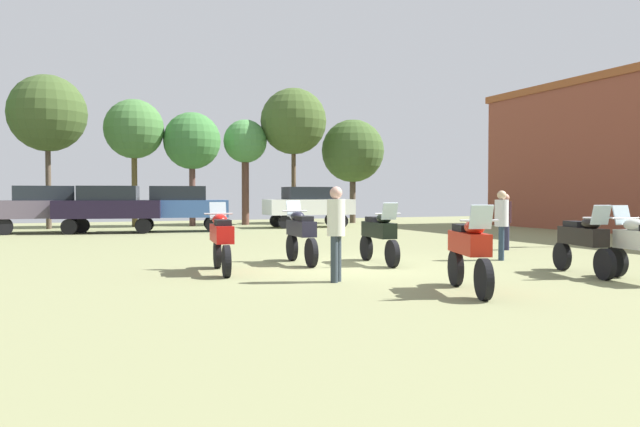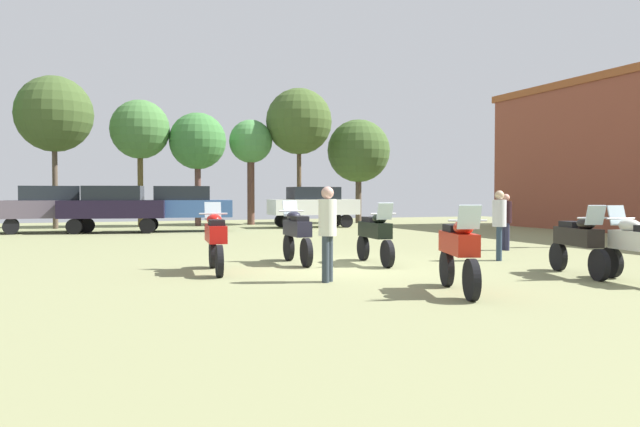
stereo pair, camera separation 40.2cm
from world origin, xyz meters
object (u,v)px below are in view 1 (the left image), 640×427
Objects in this scene: car_4 at (309,204)px; tree_2 at (192,141)px; motorcycle_1 at (583,240)px; person_2 at (336,226)px; tree_5 at (353,151)px; tree_9 at (245,143)px; car_3 at (178,205)px; motorcycle_3 at (301,233)px; person_3 at (505,217)px; tree_7 at (134,130)px; motorcycle_4 at (221,238)px; tree_3 at (294,122)px; motorcycle_5 at (379,234)px; car_2 at (43,205)px; person_1 at (502,219)px; car_1 at (109,206)px; motorcycle_8 at (469,249)px; tree_4 at (47,114)px.

car_4 is 6.92m from tree_2.
person_2 is at bearing 3.80° from motorcycle_1.
tree_9 is (-6.24, 0.23, 0.28)m from tree_5.
car_3 is at bearing -59.18° from motorcycle_1.
motorcycle_1 is 1.01× the size of motorcycle_3.
tree_7 is (-8.93, 17.60, 3.92)m from person_3.
tree_9 is at bearing 79.63° from motorcycle_4.
person_2 is at bearing -100.70° from tree_9.
tree_3 reaches higher than motorcycle_3.
tree_7 is 5.76m from tree_9.
car_3 is at bearing -75.61° from motorcycle_5.
tree_9 is (9.84, 3.76, 3.20)m from car_2.
motorcycle_1 is 23.21m from tree_9.
motorcycle_3 is at bearing -18.13° from motorcycle_5.
person_2 is at bearing -167.42° from car_2.
car_4 is at bearing -99.78° from motorcycle_5.
motorcycle_1 is at bearing 31.30° from person_1.
car_1 is at bearing -65.10° from motorcycle_5.
tree_9 reaches higher than motorcycle_3.
tree_9 is at bearing -78.23° from motorcycle_8.
person_2 is 21.85m from tree_2.
motorcycle_1 is at bearing -64.52° from tree_4.
car_3 reaches higher than motorcycle_5.
car_3 is (1.46, 14.85, 0.44)m from motorcycle_4.
car_3 is at bearing 101.28° from car_4.
tree_3 reaches higher than tree_7.
motorcycle_5 is 0.31× the size of tree_4.
car_1 is 11.57m from tree_3.
person_1 is 0.97× the size of person_2.
car_3 is at bearing -106.29° from car_2.
tree_4 is at bearing 60.00° from car_3.
motorcycle_5 is 1.26× the size of person_2.
tree_5 is at bearing -159.96° from person_2.
tree_7 is (-7.95, 3.78, 3.72)m from car_4.
tree_9 reaches higher than car_4.
tree_2 is at bearing -137.67° from person_2.
motorcycle_4 is at bearing -98.58° from tree_2.
person_3 is 17.67m from tree_3.
car_2 reaches higher than motorcycle_1.
motorcycle_8 is at bearing -165.59° from car_3.
motorcycle_8 is (-0.60, -4.46, 0.01)m from motorcycle_5.
tree_3 is (5.46, -0.19, 1.23)m from tree_2.
motorcycle_3 is 0.48× the size of car_3.
car_3 is 2.59× the size of person_1.
tree_5 is at bearing 64.32° from motorcycle_4.
car_2 is 0.61× the size of tree_4.
tree_7 is at bearing -179.95° from tree_9.
motorcycle_3 is 1.01× the size of motorcycle_8.
tree_5 is at bearing 0.91° from tree_2.
motorcycle_4 is 0.31× the size of tree_3.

